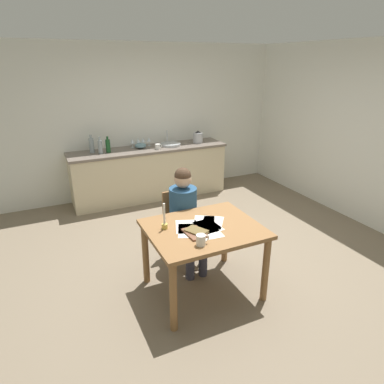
# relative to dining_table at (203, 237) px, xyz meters

# --- Properties ---
(ground_plane) EXTENTS (5.20, 5.20, 0.04)m
(ground_plane) POSITION_rel_dining_table_xyz_m (0.36, 0.55, -0.66)
(ground_plane) COLOR #7A6B56
(wall_back) EXTENTS (5.20, 0.12, 2.60)m
(wall_back) POSITION_rel_dining_table_xyz_m (0.36, 3.15, 0.66)
(wall_back) COLOR silver
(wall_back) RESTS_ON ground
(wall_right) EXTENTS (0.12, 5.20, 2.60)m
(wall_right) POSITION_rel_dining_table_xyz_m (2.96, 0.55, 0.66)
(wall_right) COLOR silver
(wall_right) RESTS_ON ground
(kitchen_counter) EXTENTS (2.72, 0.64, 0.90)m
(kitchen_counter) POSITION_rel_dining_table_xyz_m (0.36, 2.79, -0.19)
(kitchen_counter) COLOR beige
(kitchen_counter) RESTS_ON ground
(dining_table) EXTENTS (1.12, 0.92, 0.76)m
(dining_table) POSITION_rel_dining_table_xyz_m (0.00, 0.00, 0.00)
(dining_table) COLOR olive
(dining_table) RESTS_ON ground
(chair_at_table) EXTENTS (0.41, 0.41, 0.85)m
(chair_at_table) POSITION_rel_dining_table_xyz_m (0.05, 0.70, -0.17)
(chair_at_table) COLOR olive
(chair_at_table) RESTS_ON ground
(person_seated) EXTENTS (0.33, 0.59, 1.19)m
(person_seated) POSITION_rel_dining_table_xyz_m (0.05, 0.55, 0.04)
(person_seated) COLOR navy
(person_seated) RESTS_ON ground
(coffee_mug) EXTENTS (0.13, 0.09, 0.10)m
(coffee_mug) POSITION_rel_dining_table_xyz_m (-0.18, -0.30, 0.17)
(coffee_mug) COLOR white
(coffee_mug) RESTS_ON dining_table
(candlestick) EXTENTS (0.06, 0.06, 0.27)m
(candlestick) POSITION_rel_dining_table_xyz_m (-0.36, 0.14, 0.19)
(candlestick) COLOR gold
(candlestick) RESTS_ON dining_table
(book_magazine) EXTENTS (0.22, 0.24, 0.03)m
(book_magazine) POSITION_rel_dining_table_xyz_m (-0.12, -0.08, 0.13)
(book_magazine) COLOR brown
(book_magazine) RESTS_ON dining_table
(book_cookery) EXTENTS (0.18, 0.26, 0.02)m
(book_cookery) POSITION_rel_dining_table_xyz_m (-0.14, -0.09, 0.13)
(book_cookery) COLOR brown
(book_cookery) RESTS_ON dining_table
(paper_letter) EXTENTS (0.31, 0.36, 0.00)m
(paper_letter) POSITION_rel_dining_table_xyz_m (-0.16, -0.00, 0.12)
(paper_letter) COLOR white
(paper_letter) RESTS_ON dining_table
(paper_bill) EXTENTS (0.23, 0.31, 0.00)m
(paper_bill) POSITION_rel_dining_table_xyz_m (0.00, -0.11, 0.12)
(paper_bill) COLOR white
(paper_bill) RESTS_ON dining_table
(paper_envelope) EXTENTS (0.23, 0.31, 0.00)m
(paper_envelope) POSITION_rel_dining_table_xyz_m (0.05, 0.00, 0.12)
(paper_envelope) COLOR white
(paper_envelope) RESTS_ON dining_table
(paper_receipt) EXTENTS (0.34, 0.36, 0.00)m
(paper_receipt) POSITION_rel_dining_table_xyz_m (0.13, 0.06, 0.12)
(paper_receipt) COLOR white
(paper_receipt) RESTS_ON dining_table
(paper_notice) EXTENTS (0.33, 0.36, 0.00)m
(paper_notice) POSITION_rel_dining_table_xyz_m (0.06, 0.10, 0.12)
(paper_notice) COLOR white
(paper_notice) RESTS_ON dining_table
(paper_flyer) EXTENTS (0.30, 0.35, 0.00)m
(paper_flyer) POSITION_rel_dining_table_xyz_m (-0.15, 0.08, 0.12)
(paper_flyer) COLOR white
(paper_flyer) RESTS_ON dining_table
(sink_unit) EXTENTS (0.36, 0.36, 0.24)m
(sink_unit) POSITION_rel_dining_table_xyz_m (0.76, 2.79, 0.28)
(sink_unit) COLOR #B2B7BC
(sink_unit) RESTS_ON kitchen_counter
(bottle_oil) EXTENTS (0.08, 0.08, 0.30)m
(bottle_oil) POSITION_rel_dining_table_xyz_m (-0.58, 2.87, 0.39)
(bottle_oil) COLOR #8C999E
(bottle_oil) RESTS_ON kitchen_counter
(bottle_vinegar) EXTENTS (0.07, 0.07, 0.27)m
(bottle_vinegar) POSITION_rel_dining_table_xyz_m (-0.47, 2.75, 0.38)
(bottle_vinegar) COLOR #8C999E
(bottle_vinegar) RESTS_ON kitchen_counter
(bottle_wine_red) EXTENTS (0.07, 0.07, 0.26)m
(bottle_wine_red) POSITION_rel_dining_table_xyz_m (-0.34, 2.77, 0.37)
(bottle_wine_red) COLOR #194C23
(bottle_wine_red) RESTS_ON kitchen_counter
(mixing_bowl) EXTENTS (0.20, 0.20, 0.09)m
(mixing_bowl) POSITION_rel_dining_table_xyz_m (0.22, 2.83, 0.31)
(mixing_bowl) COLOR #668C99
(mixing_bowl) RESTS_ON kitchen_counter
(stovetop_kettle) EXTENTS (0.18, 0.18, 0.22)m
(stovetop_kettle) POSITION_rel_dining_table_xyz_m (1.30, 2.79, 0.36)
(stovetop_kettle) COLOR #B7BABF
(stovetop_kettle) RESTS_ON kitchen_counter
(wine_glass_near_sink) EXTENTS (0.07, 0.07, 0.15)m
(wine_glass_near_sink) POSITION_rel_dining_table_xyz_m (0.41, 2.94, 0.37)
(wine_glass_near_sink) COLOR silver
(wine_glass_near_sink) RESTS_ON kitchen_counter
(wine_glass_by_kettle) EXTENTS (0.07, 0.07, 0.15)m
(wine_glass_by_kettle) POSITION_rel_dining_table_xyz_m (0.30, 2.94, 0.37)
(wine_glass_by_kettle) COLOR silver
(wine_glass_by_kettle) RESTS_ON kitchen_counter
(wine_glass_back_left) EXTENTS (0.07, 0.07, 0.15)m
(wine_glass_back_left) POSITION_rel_dining_table_xyz_m (0.22, 2.94, 0.37)
(wine_glass_back_left) COLOR silver
(wine_glass_back_left) RESTS_ON kitchen_counter
(wine_glass_back_right) EXTENTS (0.07, 0.07, 0.15)m
(wine_glass_back_right) POSITION_rel_dining_table_xyz_m (0.11, 2.94, 0.37)
(wine_glass_back_right) COLOR silver
(wine_glass_back_right) RESTS_ON kitchen_counter
(teacup_on_counter) EXTENTS (0.12, 0.08, 0.09)m
(teacup_on_counter) POSITION_rel_dining_table_xyz_m (0.47, 2.64, 0.31)
(teacup_on_counter) COLOR white
(teacup_on_counter) RESTS_ON kitchen_counter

